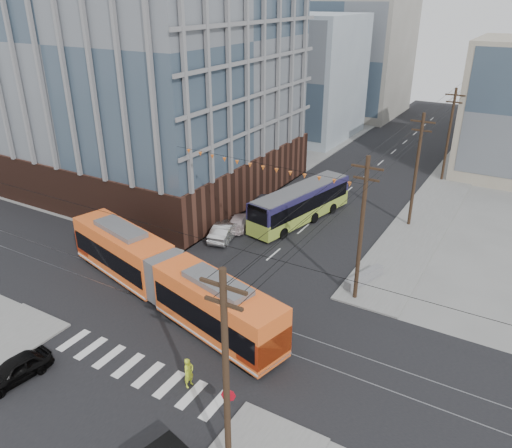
% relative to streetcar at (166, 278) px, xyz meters
% --- Properties ---
extents(ground, '(160.00, 160.00, 0.00)m').
position_rel_streetcar_xyz_m(ground, '(3.16, -3.62, -2.06)').
color(ground, slate).
extents(office_building, '(30.00, 25.00, 28.60)m').
position_rel_streetcar_xyz_m(office_building, '(-18.84, 19.38, 12.24)').
color(office_building, '#381E16').
rests_on(office_building, ground).
extents(bg_bldg_nw_near, '(18.00, 16.00, 18.00)m').
position_rel_streetcar_xyz_m(bg_bldg_nw_near, '(-13.84, 48.38, 6.94)').
color(bg_bldg_nw_near, '#8C99A5').
rests_on(bg_bldg_nw_near, ground).
extents(bg_bldg_nw_far, '(16.00, 18.00, 20.00)m').
position_rel_streetcar_xyz_m(bg_bldg_nw_far, '(-10.84, 68.38, 7.94)').
color(bg_bldg_nw_far, gray).
rests_on(bg_bldg_nw_far, ground).
extents(utility_pole_near, '(0.30, 0.30, 11.00)m').
position_rel_streetcar_xyz_m(utility_pole_near, '(11.66, -9.62, 3.44)').
color(utility_pole_near, black).
rests_on(utility_pole_near, ground).
extents(utility_pole_far, '(0.30, 0.30, 11.00)m').
position_rel_streetcar_xyz_m(utility_pole_far, '(11.66, 52.38, 3.44)').
color(utility_pole_far, black).
rests_on(utility_pole_far, ground).
extents(streetcar, '(21.43, 8.16, 4.11)m').
position_rel_streetcar_xyz_m(streetcar, '(0.00, 0.00, 0.00)').
color(streetcar, orange).
rests_on(streetcar, ground).
extents(city_bus, '(5.34, 13.00, 3.60)m').
position_rel_streetcar_xyz_m(city_bus, '(2.01, 18.00, -0.26)').
color(city_bus, '#211C48').
rests_on(city_bus, ground).
extents(black_sedan, '(2.27, 4.37, 1.42)m').
position_rel_streetcar_xyz_m(black_sedan, '(-2.42, -10.77, -1.35)').
color(black_sedan, black).
rests_on(black_sedan, ground).
extents(parked_car_silver, '(2.68, 5.04, 1.58)m').
position_rel_streetcar_xyz_m(parked_car_silver, '(-2.21, 10.90, -1.27)').
color(parked_car_silver, '#B7B7B7').
rests_on(parked_car_silver, ground).
extents(parked_car_white, '(2.99, 4.75, 1.28)m').
position_rel_streetcar_xyz_m(parked_car_white, '(-2.31, 13.47, -1.42)').
color(parked_car_white, beige).
rests_on(parked_car_white, ground).
extents(parked_car_grey, '(2.90, 4.75, 1.23)m').
position_rel_streetcar_xyz_m(parked_car_grey, '(-2.91, 19.34, -1.44)').
color(parked_car_grey, '#4C4E5A').
rests_on(parked_car_grey, ground).
extents(pedestrian, '(0.54, 0.74, 1.88)m').
position_rel_streetcar_xyz_m(pedestrian, '(6.62, -6.08, -1.11)').
color(pedestrian, '#D7EE2F').
rests_on(pedestrian, ground).
extents(stop_sign, '(0.98, 0.98, 2.51)m').
position_rel_streetcar_xyz_m(stop_sign, '(10.34, -7.59, -0.80)').
color(stop_sign, '#B40B1A').
rests_on(stop_sign, ground).
extents(jersey_barrier, '(2.16, 4.26, 0.83)m').
position_rel_streetcar_xyz_m(jersey_barrier, '(11.46, 9.93, -1.64)').
color(jersey_barrier, gray).
rests_on(jersey_barrier, ground).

